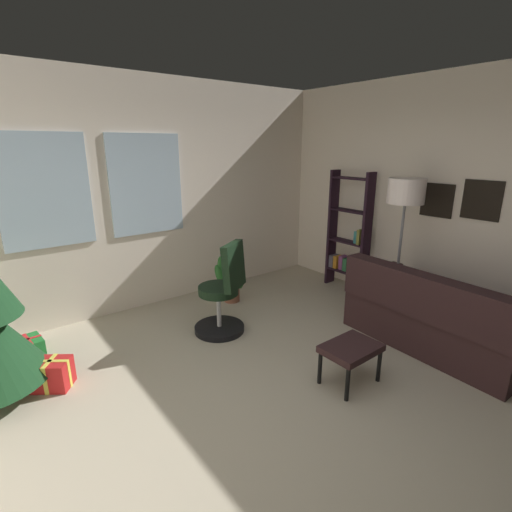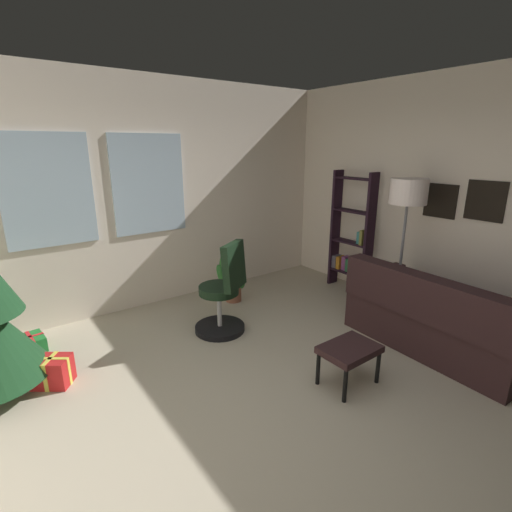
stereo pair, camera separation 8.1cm
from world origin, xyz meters
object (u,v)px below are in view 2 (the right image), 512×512
object	(u,v)px
gift_box_green	(31,343)
bookshelf	(352,239)
couch	(452,320)
gift_box_red	(52,371)
office_chair	(224,297)
floor_lamp	(408,200)
potted_plant	(231,280)
footstool	(349,352)

from	to	relation	value
gift_box_green	bookshelf	distance (m)	4.10
couch	gift_box_green	xyz separation A→B (m)	(-3.51, 2.52, -0.22)
bookshelf	gift_box_red	bearing A→B (deg)	179.47
office_chair	floor_lamp	bearing A→B (deg)	-27.05
floor_lamp	gift_box_green	bearing A→B (deg)	153.94
office_chair	potted_plant	bearing A→B (deg)	51.48
gift_box_green	office_chair	size ratio (longest dim) A/B	0.30
floor_lamp	bookshelf	bearing A→B (deg)	72.32
bookshelf	couch	bearing A→B (deg)	-104.74
couch	floor_lamp	size ratio (longest dim) A/B	1.08
gift_box_green	bookshelf	xyz separation A→B (m)	(3.96, -0.80, 0.67)
couch	floor_lamp	distance (m)	1.37
couch	office_chair	bearing A→B (deg)	135.51
couch	office_chair	xyz separation A→B (m)	(-1.71, 1.68, 0.12)
office_chair	footstool	bearing A→B (deg)	-76.46
gift_box_red	floor_lamp	world-z (taller)	floor_lamp
office_chair	floor_lamp	world-z (taller)	floor_lamp
gift_box_green	potted_plant	size ratio (longest dim) A/B	0.46
floor_lamp	office_chair	bearing A→B (deg)	152.95
footstool	couch	bearing A→B (deg)	-8.93
office_chair	bookshelf	bearing A→B (deg)	0.99
couch	potted_plant	distance (m)	2.64
couch	gift_box_green	size ratio (longest dim) A/B	5.86
footstool	gift_box_green	world-z (taller)	footstool
footstool	potted_plant	world-z (taller)	potted_plant
footstool	potted_plant	size ratio (longest dim) A/B	0.74
footstool	gift_box_green	bearing A→B (deg)	133.00
footstool	gift_box_green	distance (m)	3.16
floor_lamp	potted_plant	world-z (taller)	floor_lamp
potted_plant	gift_box_red	bearing A→B (deg)	-164.92
gift_box_red	floor_lamp	size ratio (longest dim) A/B	0.23
couch	footstool	size ratio (longest dim) A/B	3.66
bookshelf	potted_plant	distance (m)	1.80
bookshelf	floor_lamp	world-z (taller)	bookshelf
gift_box_green	bookshelf	bearing A→B (deg)	-11.44
gift_box_green	office_chair	world-z (taller)	office_chair
gift_box_red	potted_plant	distance (m)	2.36
couch	potted_plant	world-z (taller)	couch
gift_box_red	bookshelf	xyz separation A→B (m)	(3.89, -0.04, 0.62)
gift_box_red	gift_box_green	xyz separation A→B (m)	(-0.07, 0.77, -0.05)
gift_box_red	potted_plant	size ratio (longest dim) A/B	0.57
couch	footstool	world-z (taller)	couch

